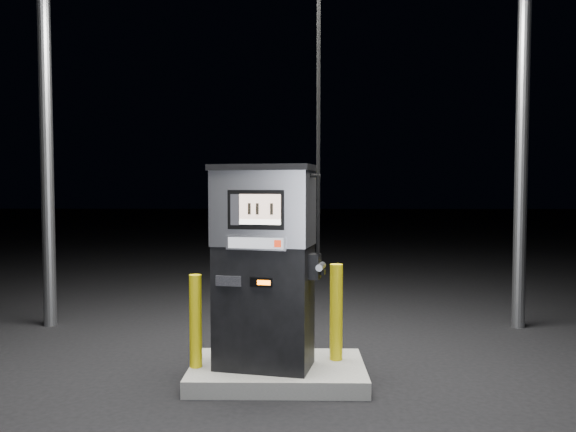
{
  "coord_description": "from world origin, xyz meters",
  "views": [
    {
      "loc": [
        0.17,
        -5.1,
        1.79
      ],
      "look_at": [
        0.1,
        0.0,
        1.52
      ],
      "focal_mm": 35.0,
      "sensor_mm": 36.0,
      "label": 1
    }
  ],
  "objects": [
    {
      "name": "ground",
      "position": [
        0.0,
        0.0,
        0.0
      ],
      "size": [
        80.0,
        80.0,
        0.0
      ],
      "primitive_type": "plane",
      "color": "black",
      "rests_on": "ground"
    },
    {
      "name": "fuel_dispenser",
      "position": [
        -0.12,
        -0.08,
        1.09
      ],
      "size": [
        1.06,
        0.72,
        3.8
      ],
      "rotation": [
        0.0,
        0.0,
        -0.21
      ],
      "color": "black",
      "rests_on": "pump_island"
    },
    {
      "name": "bollard_left",
      "position": [
        -0.74,
        -0.09,
        0.57
      ],
      "size": [
        0.13,
        0.13,
        0.84
      ],
      "primitive_type": "cylinder",
      "rotation": [
        0.0,
        0.0,
        -0.21
      ],
      "color": "#D1BE0B",
      "rests_on": "pump_island"
    },
    {
      "name": "bollard_right",
      "position": [
        0.55,
        0.15,
        0.6
      ],
      "size": [
        0.14,
        0.14,
        0.91
      ],
      "primitive_type": "cylinder",
      "rotation": [
        0.0,
        0.0,
        -0.17
      ],
      "color": "#D1BE0B",
      "rests_on": "pump_island"
    },
    {
      "name": "pump_island",
      "position": [
        0.0,
        0.0,
        0.07
      ],
      "size": [
        1.6,
        1.0,
        0.15
      ],
      "primitive_type": "cube",
      "color": "#62625E",
      "rests_on": "ground"
    }
  ]
}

